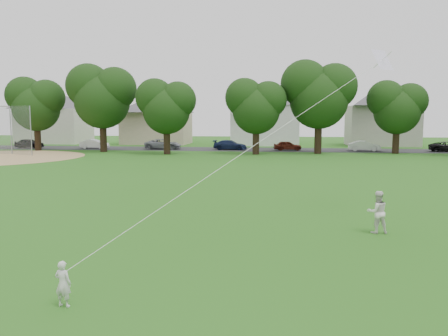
# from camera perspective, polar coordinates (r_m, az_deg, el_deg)

# --- Properties ---
(ground) EXTENTS (160.00, 160.00, 0.00)m
(ground) POSITION_cam_1_polar(r_m,az_deg,el_deg) (11.72, -3.20, -12.34)
(ground) COLOR #255E15
(ground) RESTS_ON ground
(street) EXTENTS (90.00, 7.00, 0.01)m
(street) POSITION_cam_1_polar(r_m,az_deg,el_deg) (53.08, 5.06, 2.42)
(street) COLOR #2D2D30
(street) RESTS_ON ground
(toddler) EXTENTS (0.37, 0.26, 0.95)m
(toddler) POSITION_cam_1_polar(r_m,az_deg,el_deg) (9.64, -20.29, -13.99)
(toddler) COLOR silver
(toddler) RESTS_ON ground
(older_boy) EXTENTS (0.77, 0.65, 1.41)m
(older_boy) POSITION_cam_1_polar(r_m,az_deg,el_deg) (15.32, 19.40, -5.45)
(older_boy) COLOR silver
(older_boy) RESTS_ON ground
(kite) EXTENTS (4.63, 5.43, 13.90)m
(kite) POSITION_cam_1_polar(r_m,az_deg,el_deg) (12.92, 6.43, 4.58)
(kite) COLOR white
(kite) RESTS_ON ground
(tree_row) EXTENTS (82.41, 8.76, 10.20)m
(tree_row) POSITION_cam_1_polar(r_m,az_deg,el_deg) (47.08, 5.37, 9.34)
(tree_row) COLOR black
(tree_row) RESTS_ON ground
(parked_cars) EXTENTS (62.55, 2.61, 1.24)m
(parked_cars) POSITION_cam_1_polar(r_m,az_deg,el_deg) (52.00, 6.61, 2.98)
(parked_cars) COLOR black
(parked_cars) RESTS_ON ground
(house_row) EXTENTS (77.07, 13.78, 10.08)m
(house_row) POSITION_cam_1_polar(r_m,az_deg,el_deg) (62.96, 5.15, 7.62)
(house_row) COLOR silver
(house_row) RESTS_ON ground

